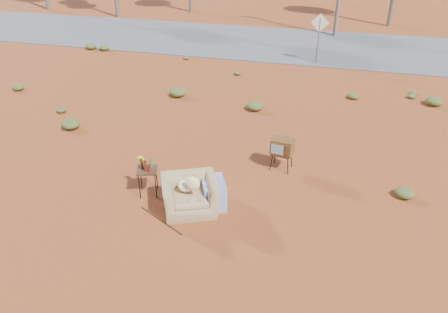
# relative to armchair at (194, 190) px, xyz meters

# --- Properties ---
(ground) EXTENTS (140.00, 140.00, 0.00)m
(ground) POSITION_rel_armchair_xyz_m (0.10, -0.03, -0.49)
(ground) COLOR maroon
(ground) RESTS_ON ground
(highway) EXTENTS (140.00, 7.00, 0.04)m
(highway) POSITION_rel_armchair_xyz_m (0.10, 14.97, -0.47)
(highway) COLOR #565659
(highway) RESTS_ON ground
(armchair) EXTENTS (1.55, 1.41, 1.04)m
(armchair) POSITION_rel_armchair_xyz_m (0.00, 0.00, 0.00)
(armchair) COLOR #987D53
(armchair) RESTS_ON ground
(tv_unit) EXTENTS (0.59, 0.50, 0.87)m
(tv_unit) POSITION_rel_armchair_xyz_m (1.59, 2.29, 0.16)
(tv_unit) COLOR black
(tv_unit) RESTS_ON ground
(side_table) EXTENTS (0.60, 0.60, 0.95)m
(side_table) POSITION_rel_armchair_xyz_m (-1.28, 0.29, 0.21)
(side_table) COLOR #3D2916
(side_table) RESTS_ON ground
(rusty_bar) EXTENTS (1.23, 0.70, 0.04)m
(rusty_bar) POSITION_rel_armchair_xyz_m (-0.55, -0.64, -0.47)
(rusty_bar) COLOR #462412
(rusty_bar) RESTS_ON ground
(road_sign) EXTENTS (0.78, 0.06, 2.19)m
(road_sign) POSITION_rel_armchair_xyz_m (1.60, 11.97, 1.01)
(road_sign) COLOR brown
(road_sign) RESTS_ON ground
(scrub_patch) EXTENTS (17.49, 8.07, 0.33)m
(scrub_patch) POSITION_rel_armchair_xyz_m (-0.72, 4.38, -0.35)
(scrub_patch) COLOR #4B5625
(scrub_patch) RESTS_ON ground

